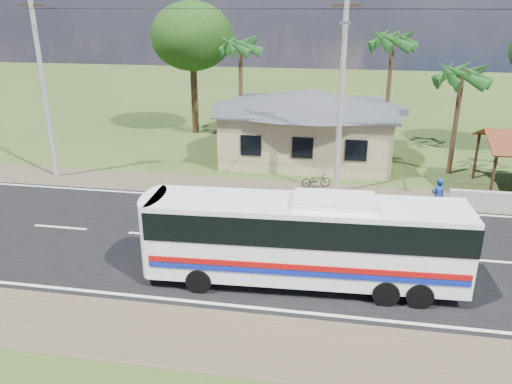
% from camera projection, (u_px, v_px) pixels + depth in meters
% --- Properties ---
extents(ground, '(120.00, 120.00, 0.00)m').
position_uv_depth(ground, '(259.00, 243.00, 20.83)').
color(ground, '#2E4619').
rests_on(ground, ground).
extents(road, '(120.00, 16.00, 0.03)m').
position_uv_depth(road, '(259.00, 243.00, 20.82)').
color(road, black).
rests_on(road, ground).
extents(house, '(12.40, 10.00, 5.00)m').
position_uv_depth(house, '(308.00, 117.00, 31.70)').
color(house, '#C8B185').
rests_on(house, ground).
extents(utility_poles, '(32.80, 2.22, 11.00)m').
position_uv_depth(utility_poles, '(335.00, 83.00, 24.33)').
color(utility_poles, '#9E9E99').
rests_on(utility_poles, ground).
extents(palm_near, '(2.80, 2.80, 6.70)m').
position_uv_depth(palm_near, '(463.00, 75.00, 27.40)').
color(palm_near, '#47301E').
rests_on(palm_near, ground).
extents(palm_mid, '(2.80, 2.80, 8.20)m').
position_uv_depth(palm_mid, '(393.00, 41.00, 31.60)').
color(palm_mid, '#47301E').
rests_on(palm_mid, ground).
extents(palm_far, '(2.80, 2.80, 7.70)m').
position_uv_depth(palm_far, '(240.00, 46.00, 33.84)').
color(palm_far, '#47301E').
rests_on(palm_far, ground).
extents(tree_behind_house, '(6.00, 6.00, 9.61)m').
position_uv_depth(tree_behind_house, '(192.00, 37.00, 36.17)').
color(tree_behind_house, '#47301E').
rests_on(tree_behind_house, ground).
extents(coach_bus, '(10.96, 2.82, 3.37)m').
position_uv_depth(coach_bus, '(306.00, 234.00, 17.19)').
color(coach_bus, white).
rests_on(coach_bus, ground).
extents(motorcycle, '(1.69, 1.03, 0.84)m').
position_uv_depth(motorcycle, '(316.00, 180.00, 27.02)').
color(motorcycle, black).
rests_on(motorcycle, ground).
extents(person, '(0.79, 0.65, 1.86)m').
position_uv_depth(person, '(437.00, 197.00, 23.29)').
color(person, navy).
rests_on(person, ground).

